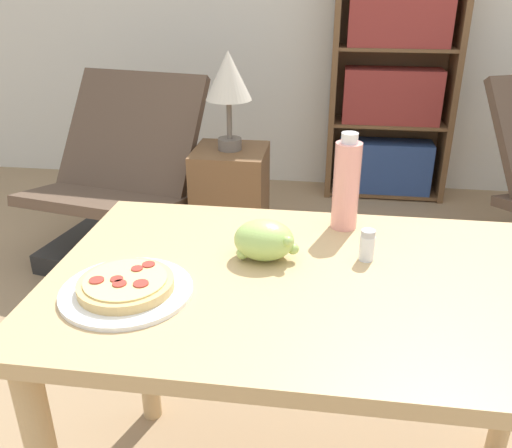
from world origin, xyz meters
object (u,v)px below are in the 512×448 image
object	(u,v)px
drink_bottle	(346,184)
table_lamp	(228,80)
pizza_on_plate	(126,287)
salt_shaker	(367,245)
bookshelf	(392,92)
side_table	(231,206)
lounge_chair_near	(121,204)
grape_bunch	(264,241)

from	to	relation	value
drink_bottle	table_lamp	size ratio (longest dim) A/B	0.55
pizza_on_plate	salt_shaker	bearing A→B (deg)	23.56
bookshelf	side_table	xyz separation A→B (m)	(-0.82, -1.03, -0.37)
drink_bottle	side_table	distance (m)	1.36
salt_shaker	lounge_chair_near	bearing A→B (deg)	131.41
lounge_chair_near	drink_bottle	bearing A→B (deg)	-34.92
drink_bottle	side_table	size ratio (longest dim) A/B	0.43
table_lamp	salt_shaker	bearing A→B (deg)	-66.73
pizza_on_plate	drink_bottle	distance (m)	0.59
side_table	grape_bunch	bearing A→B (deg)	-76.10
grape_bunch	side_table	size ratio (longest dim) A/B	0.26
pizza_on_plate	drink_bottle	xyz separation A→B (m)	(0.44, 0.38, 0.10)
grape_bunch	lounge_chair_near	xyz separation A→B (m)	(-0.88, 1.29, -0.50)
pizza_on_plate	grape_bunch	distance (m)	0.32
pizza_on_plate	bookshelf	size ratio (longest dim) A/B	0.19
pizza_on_plate	bookshelf	xyz separation A→B (m)	(0.75, 2.55, -0.09)
pizza_on_plate	table_lamp	size ratio (longest dim) A/B	0.60
drink_bottle	salt_shaker	xyz separation A→B (m)	(0.05, -0.17, -0.08)
drink_bottle	lounge_chair_near	distance (m)	1.62
table_lamp	bookshelf	bearing A→B (deg)	51.57
pizza_on_plate	side_table	distance (m)	1.58
lounge_chair_near	bookshelf	bearing A→B (deg)	48.85
lounge_chair_near	table_lamp	world-z (taller)	table_lamp
grape_bunch	side_table	xyz separation A→B (m)	(-0.33, 1.33, -0.49)
bookshelf	drink_bottle	bearing A→B (deg)	-98.21
pizza_on_plate	table_lamp	bearing A→B (deg)	92.66
grape_bunch	table_lamp	xyz separation A→B (m)	(-0.33, 1.33, 0.11)
lounge_chair_near	table_lamp	bearing A→B (deg)	14.87
drink_bottle	table_lamp	world-z (taller)	table_lamp
drink_bottle	lounge_chair_near	bearing A→B (deg)	134.25
drink_bottle	pizza_on_plate	bearing A→B (deg)	-138.82
lounge_chair_near	bookshelf	distance (m)	1.78
pizza_on_plate	salt_shaker	size ratio (longest dim) A/B	3.65
lounge_chair_near	bookshelf	size ratio (longest dim) A/B	0.63
grape_bunch	bookshelf	world-z (taller)	bookshelf
grape_bunch	side_table	bearing A→B (deg)	103.90
pizza_on_plate	grape_bunch	xyz separation A→B (m)	(0.26, 0.19, 0.03)
drink_bottle	side_table	world-z (taller)	drink_bottle
pizza_on_plate	table_lamp	distance (m)	1.52
drink_bottle	grape_bunch	bearing A→B (deg)	-132.41
grape_bunch	table_lamp	distance (m)	1.37
lounge_chair_near	side_table	world-z (taller)	lounge_chair_near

